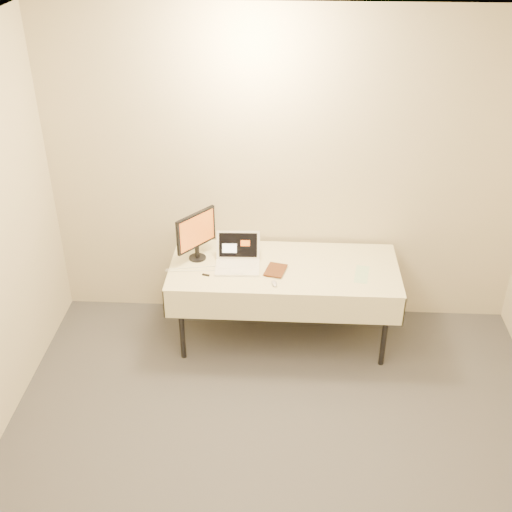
# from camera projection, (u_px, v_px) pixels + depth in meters

# --- Properties ---
(back_wall) EXTENTS (4.00, 0.10, 2.70)m
(back_wall) POSITION_uv_depth(u_px,v_px,m) (287.00, 174.00, 5.29)
(back_wall) COLOR beige
(back_wall) RESTS_ON ground
(table) EXTENTS (1.86, 0.81, 0.74)m
(table) POSITION_uv_depth(u_px,v_px,m) (284.00, 273.00, 5.24)
(table) COLOR black
(table) RESTS_ON ground
(laptop) EXTENTS (0.37, 0.35, 0.24)m
(laptop) POSITION_uv_depth(u_px,v_px,m) (238.00, 258.00, 5.21)
(laptop) COLOR white
(laptop) RESTS_ON table
(monitor) EXTENTS (0.27, 0.33, 0.42)m
(monitor) POSITION_uv_depth(u_px,v_px,m) (196.00, 232.00, 5.19)
(monitor) COLOR black
(monitor) RESTS_ON table
(book) EXTENTS (0.15, 0.06, 0.21)m
(book) POSITION_uv_depth(u_px,v_px,m) (266.00, 259.00, 5.11)
(book) COLOR brown
(book) RESTS_ON table
(alarm_clock) EXTENTS (0.12, 0.08, 0.05)m
(alarm_clock) POSITION_uv_depth(u_px,v_px,m) (245.00, 248.00, 5.42)
(alarm_clock) COLOR black
(alarm_clock) RESTS_ON table
(clicker) EXTENTS (0.06, 0.10, 0.02)m
(clicker) POSITION_uv_depth(u_px,v_px,m) (274.00, 283.00, 4.98)
(clicker) COLOR silver
(clicker) RESTS_ON table
(paper_form) EXTENTS (0.15, 0.28, 0.00)m
(paper_form) POSITION_uv_depth(u_px,v_px,m) (362.00, 274.00, 5.11)
(paper_form) COLOR #C1ECBC
(paper_form) RESTS_ON table
(usb_dongle) EXTENTS (0.06, 0.03, 0.01)m
(usb_dongle) POSITION_uv_depth(u_px,v_px,m) (206.00, 275.00, 5.09)
(usb_dongle) COLOR black
(usb_dongle) RESTS_ON table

